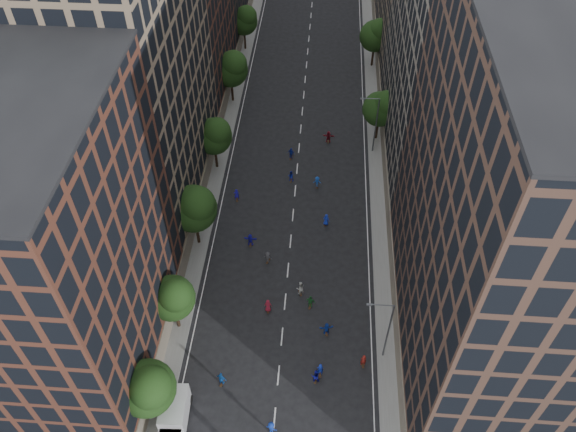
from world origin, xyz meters
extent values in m
plane|color=black|center=(0.00, 40.00, 0.00)|extent=(240.00, 240.00, 0.00)
cube|color=slate|center=(-12.00, 47.50, 0.07)|extent=(4.00, 105.00, 0.15)
cube|color=slate|center=(12.00, 47.50, 0.07)|extent=(4.00, 105.00, 0.15)
cube|color=#4F2A1E|center=(-19.00, 11.00, 15.00)|extent=(14.00, 22.00, 30.00)
cube|color=#7F6A53|center=(-19.00, 35.00, 17.00)|extent=(14.00, 26.00, 34.00)
cube|color=#4F2A1E|center=(-19.00, 58.00, 14.00)|extent=(14.00, 20.00, 28.00)
cube|color=#483127|center=(19.00, 15.00, 18.00)|extent=(14.00, 30.00, 36.00)
cube|color=#6F685C|center=(19.00, 44.00, 16.50)|extent=(14.00, 28.00, 33.00)
cylinder|color=black|center=(-11.20, 4.00, 1.98)|extent=(0.36, 0.36, 3.96)
sphere|color=#1C3210|center=(-11.20, 4.00, 5.58)|extent=(5.20, 5.20, 5.20)
sphere|color=#1C3210|center=(-10.55, 3.48, 6.88)|extent=(3.90, 3.90, 3.90)
cylinder|color=black|center=(-11.20, 14.00, 1.85)|extent=(0.36, 0.36, 3.70)
sphere|color=#1C3210|center=(-11.20, 14.00, 5.21)|extent=(4.80, 4.80, 4.80)
sphere|color=#1C3210|center=(-10.60, 13.52, 6.41)|extent=(3.60, 3.60, 3.60)
cylinder|color=black|center=(-11.20, 26.00, 2.11)|extent=(0.36, 0.36, 4.22)
sphere|color=#1C3210|center=(-11.20, 26.00, 5.95)|extent=(5.60, 5.60, 5.60)
sphere|color=#1C3210|center=(-10.50, 25.44, 7.35)|extent=(4.20, 4.20, 4.20)
cylinder|color=black|center=(-11.20, 40.00, 1.94)|extent=(0.36, 0.36, 3.87)
sphere|color=#1C3210|center=(-11.20, 40.00, 5.46)|extent=(5.00, 5.00, 5.00)
sphere|color=#1C3210|center=(-10.57, 39.50, 6.71)|extent=(3.75, 3.75, 3.75)
cylinder|color=black|center=(-11.20, 56.00, 2.02)|extent=(0.36, 0.36, 4.05)
sphere|color=#1C3210|center=(-11.20, 56.00, 5.70)|extent=(5.40, 5.40, 5.40)
sphere|color=#1C3210|center=(-10.52, 55.46, 7.05)|extent=(4.05, 4.05, 4.05)
cylinder|color=black|center=(-11.20, 72.00, 1.89)|extent=(0.36, 0.36, 3.78)
sphere|color=#1C3210|center=(-11.20, 72.00, 5.33)|extent=(4.80, 4.80, 4.80)
sphere|color=#1C3210|center=(-10.60, 71.52, 6.53)|extent=(3.60, 3.60, 3.60)
cylinder|color=black|center=(11.20, 48.00, 1.87)|extent=(0.36, 0.36, 3.74)
sphere|color=#1C3210|center=(11.20, 48.00, 5.27)|extent=(5.00, 5.00, 5.00)
sphere|color=#1C3210|center=(11.82, 47.50, 6.52)|extent=(3.75, 3.75, 3.75)
cylinder|color=black|center=(11.20, 68.00, 1.98)|extent=(0.36, 0.36, 3.96)
sphere|color=#1C3210|center=(11.20, 68.00, 5.58)|extent=(5.20, 5.20, 5.20)
sphere|color=#1C3210|center=(11.85, 67.48, 6.88)|extent=(3.90, 3.90, 3.90)
cylinder|color=#595B60|center=(10.60, 12.00, 4.50)|extent=(0.18, 0.18, 9.00)
cylinder|color=#595B60|center=(9.40, 12.00, 9.00)|extent=(2.40, 0.12, 0.12)
cube|color=#595B60|center=(8.30, 12.00, 8.95)|extent=(0.50, 0.22, 0.15)
cylinder|color=#595B60|center=(10.60, 45.00, 4.50)|extent=(0.18, 0.18, 9.00)
cylinder|color=#595B60|center=(9.40, 45.00, 9.00)|extent=(2.40, 0.12, 0.12)
cube|color=#595B60|center=(8.30, 45.00, 8.95)|extent=(0.50, 0.22, 0.15)
cube|color=silver|center=(-9.33, 4.00, 1.62)|extent=(2.53, 4.12, 2.46)
cylinder|color=black|center=(-10.52, 5.51, 0.42)|extent=(0.32, 0.86, 0.85)
cylinder|color=black|center=(-8.29, 5.61, 0.42)|extent=(0.32, 0.86, 0.85)
imported|color=#142BA8|center=(4.15, 9.43, 0.92)|extent=(0.73, 0.53, 1.84)
imported|color=#111190|center=(3.72, 8.72, 0.89)|extent=(0.88, 0.69, 1.77)
imported|color=#13309F|center=(-0.17, 3.18, 0.84)|extent=(1.22, 0.92, 1.67)
imported|color=#124594|center=(-5.53, 7.71, 0.94)|extent=(1.20, 0.82, 1.89)
imported|color=#1434A6|center=(4.69, 14.26, 0.83)|extent=(1.60, 0.80, 1.65)
imported|color=maroon|center=(-1.79, 16.71, 0.87)|extent=(0.86, 0.57, 1.74)
imported|color=maroon|center=(8.50, 10.79, 0.86)|extent=(0.69, 0.52, 1.72)
imported|color=#B6B6B1|center=(1.61, 19.26, 0.96)|extent=(1.12, 0.99, 1.92)
imported|color=#38383C|center=(-2.47, 23.62, 0.78)|extent=(1.15, 0.89, 1.57)
imported|color=#1F682B|center=(2.84, 17.53, 0.91)|extent=(1.14, 0.69, 1.82)
imported|color=#1713A1|center=(-4.84, 26.10, 0.87)|extent=(1.64, 0.60, 1.74)
imported|color=#162DB9|center=(4.26, 30.12, 0.85)|extent=(0.95, 0.75, 1.69)
imported|color=#2017BD|center=(-7.56, 33.71, 0.92)|extent=(0.75, 0.57, 1.84)
imported|color=#1424AA|center=(-0.72, 37.94, 0.82)|extent=(0.82, 0.66, 1.64)
imported|color=#1545AC|center=(2.88, 37.03, 0.83)|extent=(1.10, 0.66, 1.66)
imported|color=#13249A|center=(-0.98, 42.62, 0.88)|extent=(1.11, 0.75, 1.76)
imported|color=maroon|center=(4.19, 46.67, 0.92)|extent=(1.74, 0.65, 1.84)
camera|label=1|loc=(2.92, -18.27, 52.16)|focal=35.00mm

